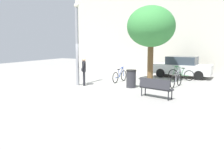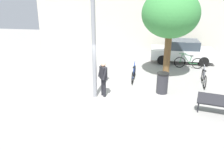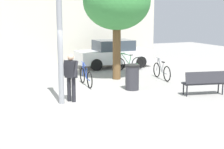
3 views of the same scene
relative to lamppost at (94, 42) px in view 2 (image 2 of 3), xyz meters
The scene contains 11 objects.
ground_plane 2.79m from the lamppost, 25.21° to the left, with size 36.00×36.00×0.00m, color gray.
building_facade 9.51m from the lamppost, 84.31° to the left, with size 15.02×2.00×6.77m, color beige.
lamppost is the anchor object (origin of this frame).
person_by_lamppost 1.67m from the lamppost, 16.55° to the left, with size 0.54×0.61×1.67m.
park_bench 5.71m from the lamppost, 10.36° to the right, with size 1.66×0.80×0.92m.
plaza_tree 4.77m from the lamppost, 42.50° to the left, with size 3.06×3.06×4.88m.
bicycle_silver 6.24m from the lamppost, 23.17° to the left, with size 0.23×1.81×0.97m.
bicycle_green 7.45m from the lamppost, 45.59° to the left, with size 1.81×0.18×0.97m.
bicycle_blue 3.62m from the lamppost, 54.76° to the left, with size 0.12×1.81×0.97m.
parked_car_white 8.19m from the lamppost, 53.96° to the left, with size 4.20×1.83×1.55m.
trash_bin 3.86m from the lamppost, 16.01° to the left, with size 0.58×0.58×1.03m.
Camera 2 is at (1.40, -10.34, 4.74)m, focal length 37.60 mm.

